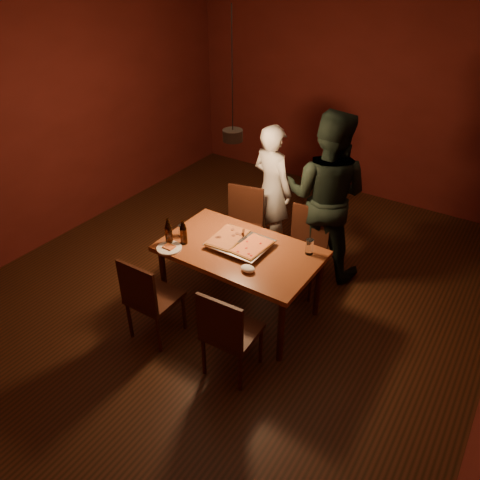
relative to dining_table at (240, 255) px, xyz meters
The scene contains 19 objects.
room_shell 0.79m from the dining_table, 135.19° to the left, with size 6.00×6.00×6.00m.
dining_table is the anchor object (origin of this frame).
chair_far_left 0.94m from the dining_table, 121.65° to the left, with size 0.50×0.50×0.49m.
chair_far_right 0.84m from the dining_table, 66.81° to the left, with size 0.45×0.45×0.49m.
chair_near_left 0.93m from the dining_table, 120.95° to the right, with size 0.43×0.43×0.49m.
chair_near_right 0.86m from the dining_table, 63.78° to the right, with size 0.44×0.44×0.49m.
pizza_tray 0.11m from the dining_table, 124.35° to the left, with size 0.55×0.45×0.05m, color silver.
pizza_meat 0.21m from the dining_table, 168.81° to the left, with size 0.27×0.42×0.02m, color maroon.
pizza_cheese 0.18m from the dining_table, 13.07° to the left, with size 0.25×0.39×0.02m, color gold.
spatula 0.15m from the dining_table, 105.94° to the left, with size 0.09×0.24×0.04m, color silver, non-canonical shape.
beer_bottle_a 0.72m from the dining_table, 155.00° to the right, with size 0.07×0.07×0.27m.
beer_bottle_b 0.58m from the dining_table, 156.99° to the right, with size 0.07×0.07×0.25m.
water_glass_left 0.62m from the dining_table, 168.39° to the right, with size 0.08×0.08×0.12m, color silver.
water_glass_right 0.66m from the dining_table, 26.66° to the left, with size 0.07×0.07×0.15m, color silver.
plate_slice 0.67m from the dining_table, 146.73° to the right, with size 0.24×0.24×0.03m.
napkin 0.37m from the dining_table, 45.62° to the right, with size 0.13×0.10×0.06m, color white.
diner_white 1.27m from the dining_table, 106.49° to the left, with size 0.56×0.37×1.54m, color white.
diner_dark 1.19m from the dining_table, 72.62° to the left, with size 0.90×0.70×1.86m, color black.
pendant_lamp 1.13m from the dining_table, 135.19° to the left, with size 0.18×0.18×1.10m.
Camera 1 is at (2.25, -3.28, 3.20)m, focal length 35.00 mm.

